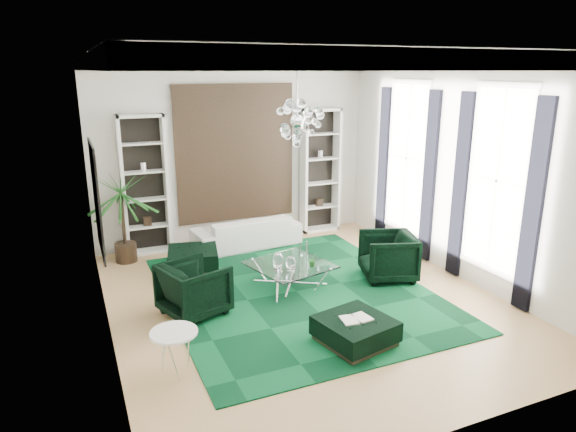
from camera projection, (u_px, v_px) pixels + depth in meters
name	position (u px, v px, depth m)	size (l,w,h in m)	color
floor	(304.00, 300.00, 8.40)	(6.00, 7.00, 0.02)	tan
ceiling	(306.00, 56.00, 7.35)	(6.00, 7.00, 0.02)	white
wall_back	(235.00, 153.00, 10.97)	(6.00, 0.02, 3.80)	silver
wall_front	(465.00, 261.00, 4.78)	(6.00, 0.02, 3.80)	silver
wall_left	(97.00, 206.00, 6.72)	(0.02, 7.00, 3.80)	silver
wall_right	(459.00, 171.00, 9.03)	(0.02, 7.00, 3.80)	silver
crown_molding	(306.00, 64.00, 7.38)	(6.00, 7.00, 0.18)	white
ceiling_medallion	(297.00, 59.00, 7.63)	(0.90, 0.90, 0.05)	white
tapestry	(235.00, 153.00, 10.93)	(2.50, 0.06, 2.80)	black
shelving_left	(145.00, 186.00, 10.19)	(0.90, 0.38, 2.80)	white
shelving_right	(320.00, 171.00, 11.68)	(0.90, 0.38, 2.80)	white
painting	(98.00, 199.00, 7.28)	(0.04, 1.30, 1.60)	black
window_near	(497.00, 181.00, 8.22)	(0.03, 1.10, 2.90)	white
curtain_near_a	(533.00, 208.00, 7.59)	(0.07, 0.30, 3.25)	black
curtain_near_b	(460.00, 187.00, 8.97)	(0.07, 0.30, 3.25)	black
window_far	(407.00, 158.00, 10.34)	(0.03, 1.10, 2.90)	white
curtain_far_a	(429.00, 178.00, 9.71)	(0.07, 0.30, 3.25)	black
curtain_far_b	(383.00, 164.00, 11.09)	(0.07, 0.30, 3.25)	black
rug	(296.00, 292.00, 8.66)	(4.20, 5.00, 0.02)	black
sofa	(246.00, 232.00, 10.82)	(2.25, 0.88, 0.66)	silver
armchair_left	(194.00, 289.00, 7.79)	(0.88, 0.91, 0.82)	black
armchair_right	(388.00, 256.00, 9.13)	(0.89, 0.92, 0.84)	black
coffee_table	(290.00, 275.00, 8.82)	(1.22, 1.22, 0.42)	white
ottoman_side	(193.00, 260.00, 9.59)	(0.90, 0.90, 0.40)	black
ottoman_front	(355.00, 331.00, 7.00)	(0.90, 0.90, 0.36)	black
book	(356.00, 318.00, 6.95)	(0.42, 0.28, 0.03)	white
side_table	(175.00, 353.00, 6.27)	(0.58, 0.58, 0.56)	white
palm	(122.00, 206.00, 9.75)	(1.40, 1.40, 2.25)	#1B591D
chandelier	(297.00, 122.00, 7.88)	(0.88, 0.88, 0.80)	white
table_plant	(313.00, 259.00, 8.62)	(0.14, 0.11, 0.25)	#1B591D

